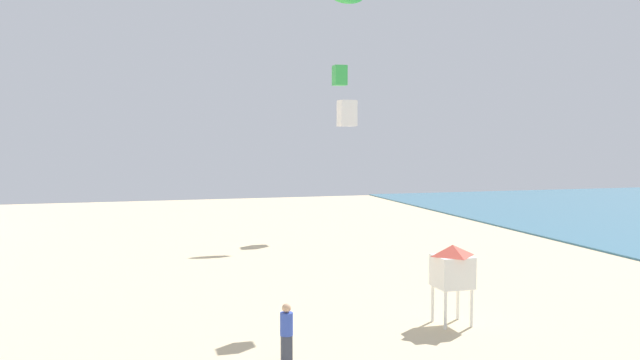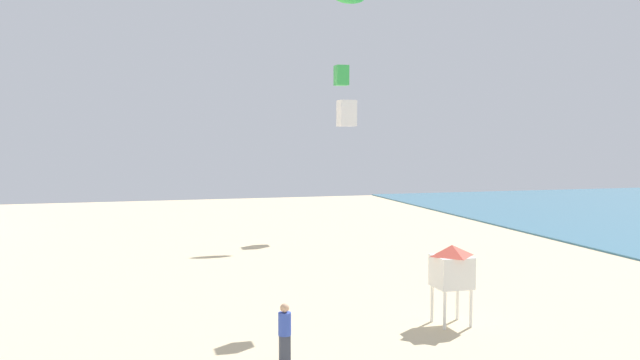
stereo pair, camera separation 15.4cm
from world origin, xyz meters
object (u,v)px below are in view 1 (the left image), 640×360
lifeguard_stand (452,267)px  kite_green_box (340,75)px  kite_white_box (347,113)px  kite_flyer (287,331)px

lifeguard_stand → kite_green_box: bearing=59.6°
lifeguard_stand → kite_white_box: (-2.58, 2.83, 4.92)m
kite_flyer → kite_green_box: bearing=-166.4°
kite_flyer → kite_white_box: kite_white_box is taller
kite_green_box → kite_flyer: bearing=-110.9°
kite_flyer → lifeguard_stand: (5.91, 2.23, 0.92)m
kite_flyer → lifeguard_stand: size_ratio=0.64×
lifeguard_stand → kite_white_box: kite_white_box is taller
kite_flyer → kite_green_box: (8.87, 23.20, 8.89)m
kite_flyer → kite_white_box: 8.41m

